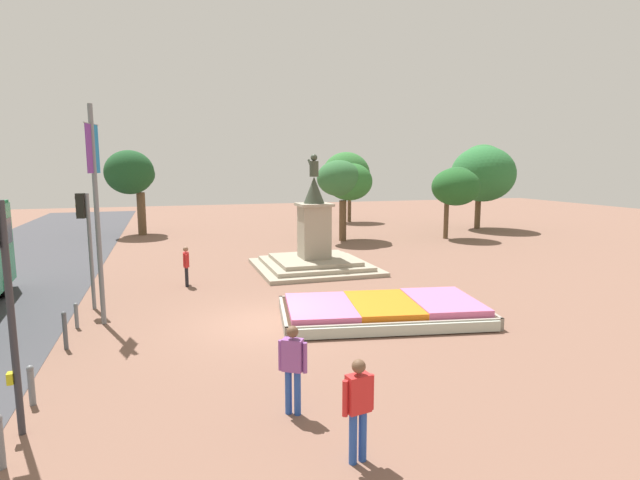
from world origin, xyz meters
TOP-DOWN VIEW (x-y plane):
  - ground_plane at (0.00, 0.00)m, footprint 94.09×94.09m
  - flower_planter at (3.55, -0.63)m, footprint 6.74×4.44m
  - statue_monument at (3.61, 7.19)m, footprint 5.20×5.20m
  - traffic_light_near_crossing at (-5.48, -4.89)m, footprint 0.41×0.30m
  - traffic_light_mid_block at (-5.27, 3.20)m, footprint 0.42×0.31m
  - banner_pole at (-4.69, 1.38)m, footprint 0.25×1.18m
  - pedestrian_with_handbag at (-2.11, 5.53)m, footprint 0.22×0.73m
  - pedestrian_near_planter at (-0.03, -7.43)m, footprint 0.56×0.29m
  - pedestrian_crossing_plaza at (-0.63, -5.62)m, footprint 0.49×0.39m
  - kerb_bollard_mid_a at (-5.46, -3.73)m, footprint 0.13×0.13m
  - kerb_bollard_mid_b at (-5.39, -0.58)m, footprint 0.12×0.12m
  - kerb_bollard_north at (-5.40, 1.19)m, footprint 0.12×0.12m
  - park_tree_far_left at (-4.89, 21.76)m, footprint 3.20×4.03m
  - park_tree_behind_statue at (11.94, 25.00)m, footprint 3.47×3.15m
  - park_tree_far_right at (15.01, 13.66)m, footprint 3.04×3.11m
  - park_tree_street_side at (19.78, 17.57)m, footprint 4.52×4.88m
  - park_tree_mid_canopy at (7.99, 15.06)m, footprint 3.77×4.04m

SIDE VIEW (x-z plane):
  - ground_plane at x=0.00m, z-range 0.00..0.00m
  - flower_planter at x=3.55m, z-range -0.03..0.53m
  - kerb_bollard_north at x=-5.40m, z-range 0.02..0.78m
  - kerb_bollard_mid_a at x=-5.46m, z-range 0.02..0.84m
  - kerb_bollard_mid_b at x=-5.39m, z-range 0.02..1.02m
  - pedestrian_with_handbag at x=-2.11m, z-range 0.09..1.67m
  - statue_monument at x=3.61m, z-range -1.70..3.50m
  - pedestrian_near_planter at x=-0.03m, z-range 0.14..1.85m
  - pedestrian_crossing_plaza at x=-0.63m, z-range 0.14..1.88m
  - traffic_light_mid_block at x=-5.27m, z-range 0.76..4.57m
  - traffic_light_near_crossing at x=-5.48m, z-range 0.75..4.88m
  - park_tree_far_right at x=15.01m, z-range 1.09..5.71m
  - banner_pole at x=-4.69m, z-range 0.35..6.76m
  - park_tree_mid_canopy at x=7.99m, z-range 1.15..6.69m
  - park_tree_behind_statue at x=11.94m, z-range 1.29..6.83m
  - park_tree_far_left at x=-4.89m, z-range 1.28..6.99m
  - park_tree_street_side at x=19.78m, z-range 1.13..7.38m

